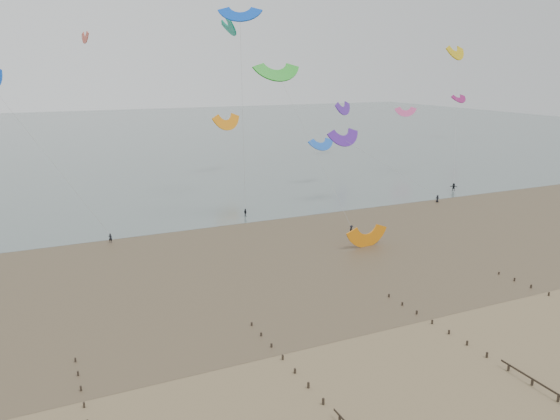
{
  "coord_description": "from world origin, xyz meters",
  "views": [
    {
      "loc": [
        -33.93,
        -38.24,
        26.91
      ],
      "look_at": [
        -3.2,
        28.0,
        8.0
      ],
      "focal_mm": 35.0,
      "sensor_mm": 36.0,
      "label": 1
    }
  ],
  "objects": [
    {
      "name": "kitesurfers",
      "position": [
        27.26,
        49.73,
        0.84
      ],
      "size": [
        162.96,
        20.53,
        1.88
      ],
      "color": "black",
      "rests_on": "ground"
    },
    {
      "name": "kites_airborne",
      "position": [
        -2.78,
        88.19,
        20.49
      ],
      "size": [
        239.15,
        114.54,
        35.96
      ],
      "color": "orange",
      "rests_on": "ground"
    },
    {
      "name": "sea_and_shore",
      "position": [
        -4.08,
        34.4,
        0.01
      ],
      "size": [
        500.0,
        665.0,
        0.03
      ],
      "color": "#475654",
      "rests_on": "ground"
    },
    {
      "name": "grounded_kite",
      "position": [
        12.59,
        29.71,
        0.0
      ],
      "size": [
        6.76,
        5.48,
        3.5
      ],
      "primitive_type": null,
      "rotation": [
        1.54,
        0.0,
        0.08
      ],
      "color": "orange",
      "rests_on": "ground"
    },
    {
      "name": "ground",
      "position": [
        0.0,
        0.0,
        0.0
      ],
      "size": [
        500.0,
        500.0,
        0.0
      ],
      "primitive_type": "plane",
      "color": "brown",
      "rests_on": "ground"
    },
    {
      "name": "kitesurfer_lead",
      "position": [
        -23.54,
        48.52,
        0.78
      ],
      "size": [
        0.66,
        0.55,
        1.56
      ],
      "primitive_type": "imported",
      "rotation": [
        0.0,
        0.0,
        2.78
      ],
      "color": "black",
      "rests_on": "ground"
    }
  ]
}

